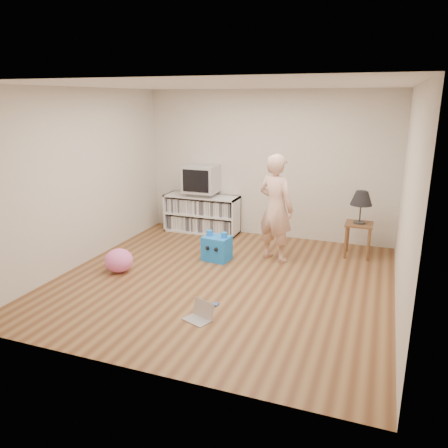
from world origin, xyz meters
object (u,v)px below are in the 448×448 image
crt_tv (201,179)px  person (276,208)px  side_table (359,231)px  media_unit (202,214)px  table_lamp (361,199)px  laptop (200,315)px  plush_pink (119,260)px  plush_blue (217,248)px  dvd_deck (202,194)px

crt_tv → person: bearing=-30.4°
side_table → person: person is taller
crt_tv → side_table: (2.86, -0.37, -0.60)m
media_unit → person: 1.98m
table_lamp → media_unit: bearing=172.3°
laptop → plush_pink: plush_pink is taller
media_unit → plush_blue: bearing=-58.5°
side_table → table_lamp: (-0.00, 0.00, 0.53)m
person → laptop: person is taller
laptop → crt_tv: bearing=134.1°
dvd_deck → crt_tv: bearing=-90.0°
side_table → person: bearing=-153.5°
laptop → media_unit: bearing=134.0°
person → laptop: 2.34m
media_unit → side_table: bearing=-7.7°
dvd_deck → plush_pink: (-0.35, -2.26, -0.56)m
media_unit → dvd_deck: dvd_deck is taller
crt_tv → side_table: crt_tv is taller
crt_tv → plush_pink: (-0.35, -2.25, -0.85)m
dvd_deck → crt_tv: (0.00, -0.00, 0.29)m
plush_blue → crt_tv: bearing=128.3°
table_lamp → person: size_ratio=0.31×
table_lamp → laptop: (-1.53, -2.79, -0.88)m
table_lamp → plush_pink: (-3.21, -1.89, -0.77)m
plush_pink → laptop: bearing=-28.3°
plush_pink → dvd_deck: bearing=81.2°
media_unit → laptop: 3.45m
table_lamp → person: bearing=-153.5°
side_table → media_unit: bearing=172.3°
side_table → plush_blue: 2.26m
dvd_deck → plush_blue: bearing=-58.2°
plush_blue → media_unit: bearing=127.9°
table_lamp → side_table: bearing=0.0°
side_table → table_lamp: table_lamp is taller
table_lamp → crt_tv: bearing=172.7°
media_unit → plush_pink: size_ratio=3.44×
table_lamp → plush_blue: (-2.05, -0.94, -0.74)m
laptop → plush_pink: 1.91m
laptop → plush_blue: plush_blue is taller
table_lamp → person: person is taller
media_unit → plush_blue: media_unit is taller
media_unit → crt_tv: 0.67m
plush_blue → plush_pink: 1.50m
person → crt_tv: bearing=-7.3°
media_unit → dvd_deck: bearing=-90.0°
dvd_deck → plush_blue: dvd_deck is taller
media_unit → plush_pink: 2.31m
person → laptop: bearing=104.7°
dvd_deck → person: person is taller
crt_tv → person: (1.65, -0.97, -0.19)m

